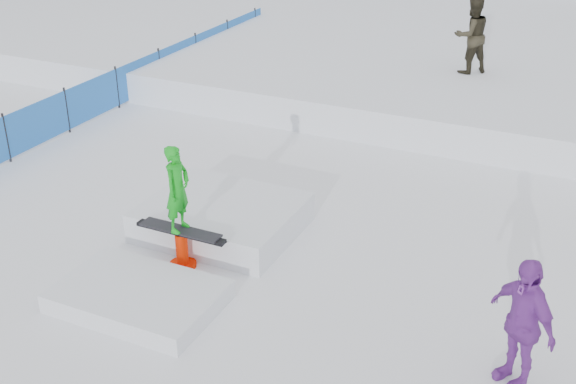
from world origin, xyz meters
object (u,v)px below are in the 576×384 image
at_px(safety_fence, 117,87).
at_px(walker_olive, 471,35).
at_px(jib_rail_feature, 201,234).
at_px(spectator_purple, 521,323).

height_order(safety_fence, walker_olive, walker_olive).
distance_m(walker_olive, jib_rail_feature, 9.88).
bearing_deg(jib_rail_feature, spectator_purple, -11.68).
xyz_separation_m(walker_olive, spectator_purple, (3.05, -10.61, -0.86)).
distance_m(walker_olive, spectator_purple, 11.07).
height_order(spectator_purple, jib_rail_feature, jib_rail_feature).
bearing_deg(spectator_purple, safety_fence, -171.34).
bearing_deg(jib_rail_feature, safety_fence, 137.40).
bearing_deg(walker_olive, spectator_purple, 62.65).
distance_m(safety_fence, jib_rail_feature, 7.70).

